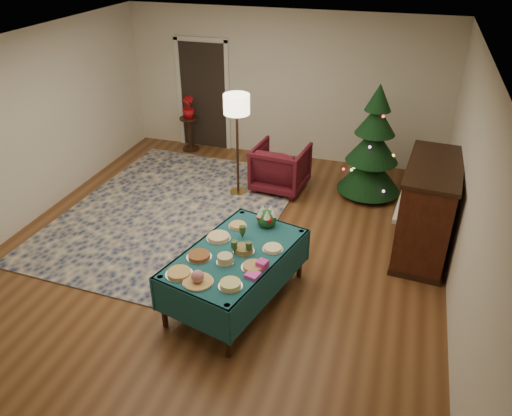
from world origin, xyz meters
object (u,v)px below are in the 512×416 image
(buffet_table, at_px, (236,262))
(christmas_tree, at_px, (373,147))
(floor_lamp, at_px, (237,111))
(side_table, at_px, (190,134))
(gift_box, at_px, (262,265))
(potted_plant, at_px, (188,112))
(armchair, at_px, (281,165))
(piano, at_px, (427,210))

(buffet_table, relative_size, christmas_tree, 1.05)
(floor_lamp, bearing_deg, side_table, 135.75)
(gift_box, distance_m, potted_plant, 5.10)
(floor_lamp, bearing_deg, christmas_tree, 15.86)
(floor_lamp, height_order, christmas_tree, christmas_tree)
(gift_box, height_order, potted_plant, potted_plant)
(armchair, height_order, side_table, armchair)
(buffet_table, relative_size, floor_lamp, 1.17)
(gift_box, xyz_separation_m, floor_lamp, (-1.25, 2.81, 0.70))
(armchair, height_order, floor_lamp, floor_lamp)
(buffet_table, bearing_deg, piano, 39.87)
(side_table, bearing_deg, armchair, -27.56)
(floor_lamp, relative_size, christmas_tree, 0.90)
(side_table, bearing_deg, piano, -27.72)
(gift_box, distance_m, side_table, 5.12)
(armchair, xyz_separation_m, floor_lamp, (-0.63, -0.35, 1.00))
(buffet_table, height_order, potted_plant, potted_plant)
(christmas_tree, bearing_deg, potted_plant, 166.25)
(floor_lamp, bearing_deg, gift_box, -65.98)
(christmas_tree, bearing_deg, floor_lamp, -164.14)
(side_table, xyz_separation_m, christmas_tree, (3.60, -0.88, 0.52))
(christmas_tree, bearing_deg, armchair, -170.62)
(buffet_table, relative_size, piano, 1.26)
(buffet_table, relative_size, gift_box, 17.88)
(armchair, relative_size, floor_lamp, 0.51)
(buffet_table, distance_m, christmas_tree, 3.44)
(potted_plant, bearing_deg, gift_box, -57.17)
(buffet_table, relative_size, armchair, 2.28)
(buffet_table, bearing_deg, armchair, 94.69)
(gift_box, bearing_deg, piano, 48.59)
(gift_box, relative_size, piano, 0.07)
(floor_lamp, distance_m, piano, 3.19)
(potted_plant, bearing_deg, side_table, 0.00)
(christmas_tree, bearing_deg, side_table, 166.25)
(gift_box, xyz_separation_m, christmas_tree, (0.83, 3.41, 0.11))
(buffet_table, distance_m, armchair, 2.98)
(armchair, bearing_deg, piano, 157.74)
(christmas_tree, bearing_deg, gift_box, -103.72)
(armchair, height_order, piano, piano)
(side_table, height_order, christmas_tree, christmas_tree)
(floor_lamp, height_order, side_table, floor_lamp)
(buffet_table, distance_m, floor_lamp, 2.90)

